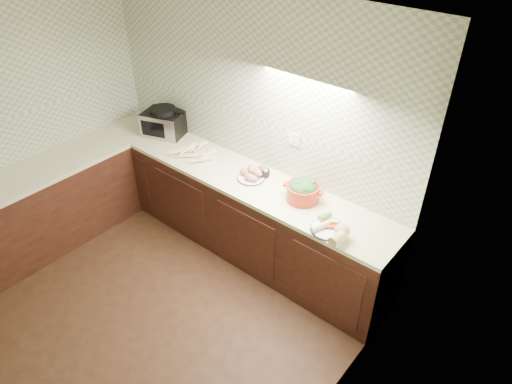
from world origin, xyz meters
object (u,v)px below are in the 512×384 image
Objects in this scene: parsnip_pile at (196,152)px; dutch_oven at (303,190)px; toaster_oven at (164,122)px; veg_plate at (335,229)px; sweet_potato_plate at (252,174)px; onion_bowl at (262,172)px.

dutch_oven is (1.30, 0.06, 0.07)m from parsnip_pile.
toaster_oven reaches higher than veg_plate.
dutch_oven reaches higher than veg_plate.
toaster_oven reaches higher than sweet_potato_plate.
toaster_oven is 1.36× the size of veg_plate.
parsnip_pile is 1.12× the size of veg_plate.
parsnip_pile is 3.07× the size of onion_bowl.
toaster_oven reaches higher than parsnip_pile.
sweet_potato_plate is 1.96× the size of onion_bowl.
sweet_potato_plate is (0.73, 0.03, 0.01)m from parsnip_pile.
parsnip_pile is at bearing 174.78° from veg_plate.
toaster_oven is 1.41× the size of dutch_oven.
parsnip_pile is at bearing -169.46° from onion_bowl.
onion_bowl is 1.05m from veg_plate.
dutch_oven reaches higher than parsnip_pile.
dutch_oven is 0.53m from veg_plate.
toaster_oven is at bearing 164.61° from dutch_oven.
toaster_oven is at bearing 173.52° from veg_plate.
toaster_oven is 1.92m from dutch_oven.
parsnip_pile is at bearing -177.47° from sweet_potato_plate.
veg_plate reaches higher than sweet_potato_plate.
parsnip_pile is 0.79m from onion_bowl.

